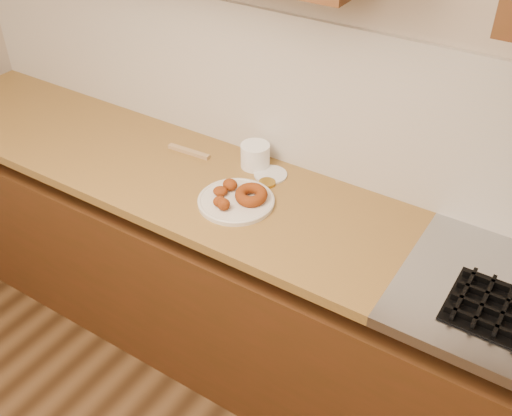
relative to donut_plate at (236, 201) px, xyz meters
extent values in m
cube|color=tan|center=(0.14, 0.36, 0.44)|extent=(4.00, 0.02, 2.70)
cube|color=#4B2511|center=(0.14, 0.05, -0.52)|extent=(3.60, 0.60, 0.77)
cube|color=olive|center=(-0.51, 0.05, -0.03)|extent=(2.30, 0.62, 0.04)
cube|color=#BBB6A9|center=(0.14, 0.35, 0.29)|extent=(3.60, 0.02, 0.60)
cube|color=black|center=(0.94, -0.03, -0.01)|extent=(0.26, 0.26, 0.01)
cube|color=black|center=(0.85, -0.03, 0.01)|extent=(0.01, 0.24, 0.02)
cube|color=black|center=(0.94, -0.12, 0.01)|extent=(0.24, 0.01, 0.02)
cube|color=black|center=(0.91, -0.03, 0.01)|extent=(0.01, 0.24, 0.02)
cube|color=black|center=(0.94, -0.06, 0.01)|extent=(0.24, 0.01, 0.02)
cube|color=black|center=(0.97, -0.03, 0.01)|extent=(0.01, 0.24, 0.02)
cube|color=black|center=(0.94, 0.00, 0.01)|extent=(0.24, 0.01, 0.02)
cube|color=black|center=(0.94, 0.06, 0.01)|extent=(0.24, 0.01, 0.02)
cylinder|color=beige|center=(0.00, 0.00, 0.00)|extent=(0.28, 0.28, 0.02)
torus|color=brown|center=(0.05, 0.03, 0.03)|extent=(0.16, 0.16, 0.05)
ellipsoid|color=brown|center=(-0.05, 0.04, 0.03)|extent=(0.06, 0.05, 0.04)
ellipsoid|color=brown|center=(-0.07, -0.01, 0.02)|extent=(0.07, 0.07, 0.03)
ellipsoid|color=brown|center=(-0.03, -0.06, 0.03)|extent=(0.06, 0.06, 0.04)
ellipsoid|color=brown|center=(0.00, -0.07, 0.03)|extent=(0.06, 0.06, 0.05)
cylinder|color=white|center=(-0.08, 0.25, 0.04)|extent=(0.15, 0.15, 0.10)
cylinder|color=silver|center=(0.01, 0.22, 0.00)|extent=(0.15, 0.15, 0.01)
cylinder|color=#AD832B|center=(0.03, 0.17, 0.00)|extent=(0.07, 0.07, 0.01)
cube|color=tan|center=(-0.36, 0.18, 0.00)|extent=(0.20, 0.03, 0.02)
camera|label=1|loc=(1.02, -1.45, 1.30)|focal=42.00mm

